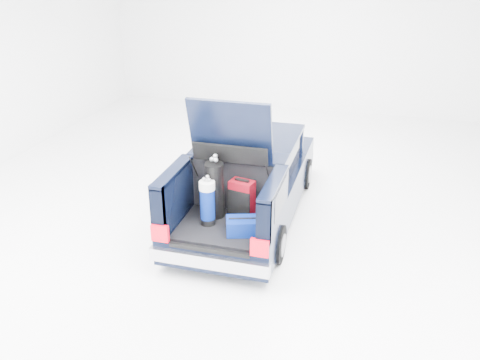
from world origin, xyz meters
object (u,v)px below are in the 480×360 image
(red_suitcase, at_px, (242,198))
(blue_golf_bag, at_px, (207,202))
(black_golf_bag, at_px, (215,190))
(car, at_px, (249,179))
(blue_duffel, at_px, (243,226))

(red_suitcase, distance_m, blue_golf_bag, 0.60)
(red_suitcase, height_order, black_golf_bag, black_golf_bag)
(black_golf_bag, xyz_separation_m, blue_golf_bag, (-0.04, -0.24, -0.10))
(black_golf_bag, distance_m, blue_golf_bag, 0.27)
(black_golf_bag, relative_size, blue_golf_bag, 1.29)
(car, relative_size, red_suitcase, 7.55)
(car, height_order, black_golf_bag, car)
(car, bearing_deg, black_golf_bag, -98.05)
(blue_duffel, bearing_deg, blue_golf_bag, 149.62)
(red_suitcase, height_order, blue_golf_bag, blue_golf_bag)
(blue_duffel, bearing_deg, car, 83.97)
(red_suitcase, xyz_separation_m, black_golf_bag, (-0.39, -0.17, 0.18))
(blue_golf_bag, bearing_deg, blue_duffel, -30.19)
(red_suitcase, xyz_separation_m, blue_duffel, (0.17, -0.54, -0.17))
(car, relative_size, blue_duffel, 8.19)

